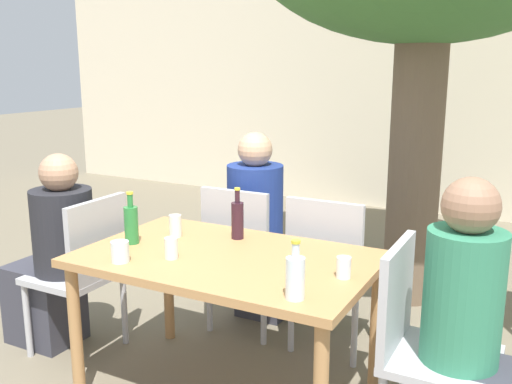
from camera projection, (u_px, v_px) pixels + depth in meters
The scene contains 16 objects.
cafe_building_wall at pixel (423, 86), 6.21m from camera, with size 10.00×0.08×2.80m.
dining_table_front at pixel (227, 272), 2.74m from camera, with size 1.40×0.87×0.75m.
patio_chair_0 at pixel (85, 266), 3.20m from camera, with size 0.44×0.44×0.93m.
patio_chair_1 at pixel (421, 339), 2.35m from camera, with size 0.44×0.44×0.93m.
patio_chair_2 at pixel (244, 250), 3.48m from camera, with size 0.44×0.44×0.93m.
patio_chair_3 at pixel (330, 265), 3.22m from camera, with size 0.44×0.44×0.93m.
person_seated_0 at pixel (54, 262), 3.31m from camera, with size 0.57×0.34×1.16m.
person_seated_1 at pixel (484, 349), 2.24m from camera, with size 0.55×0.31×1.23m.
person_seated_2 at pixel (261, 236), 3.67m from camera, with size 0.35×0.57×1.24m.
wine_bottle_0 at pixel (237, 219), 2.96m from camera, with size 0.06×0.06×0.27m.
water_bottle_1 at pixel (295, 276), 2.20m from camera, with size 0.08×0.08×0.24m.
green_bottle_2 at pixel (131, 224), 2.88m from camera, with size 0.07×0.07×0.27m.
drinking_glass_0 at pixel (175, 226), 3.01m from camera, with size 0.07×0.07×0.12m.
drinking_glass_1 at pixel (344, 267), 2.43m from camera, with size 0.06×0.06×0.09m.
drinking_glass_2 at pixel (120, 252), 2.62m from camera, with size 0.08×0.08×0.10m.
drinking_glass_3 at pixel (171, 248), 2.67m from camera, with size 0.06×0.06×0.10m.
Camera 1 is at (1.34, -2.23, 1.64)m, focal length 40.00 mm.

